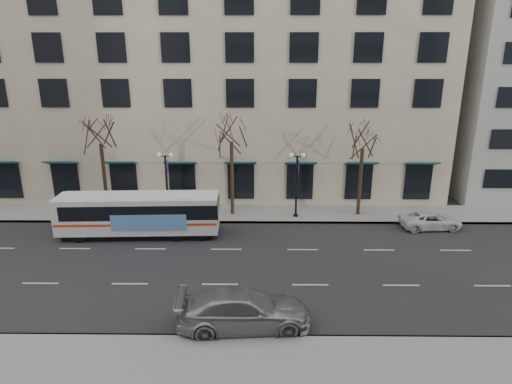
{
  "coord_description": "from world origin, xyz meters",
  "views": [
    {
      "loc": [
        2.23,
        -23.36,
        11.82
      ],
      "look_at": [
        1.95,
        2.11,
        4.0
      ],
      "focal_mm": 30.0,
      "sensor_mm": 36.0,
      "label": 1
    }
  ],
  "objects_px": {
    "silver_car": "(244,310)",
    "white_pickup": "(430,220)",
    "lamp_post_right": "(297,182)",
    "city_bus": "(140,214)",
    "tree_far_right": "(363,136)",
    "tree_far_mid": "(231,129)",
    "lamp_post_left": "(167,182)",
    "tree_far_left": "(99,132)"
  },
  "relations": [
    {
      "from": "tree_far_mid",
      "to": "lamp_post_left",
      "type": "height_order",
      "value": "tree_far_mid"
    },
    {
      "from": "tree_far_right",
      "to": "white_pickup",
      "type": "bearing_deg",
      "value": -28.7
    },
    {
      "from": "white_pickup",
      "to": "tree_far_left",
      "type": "bearing_deg",
      "value": 79.93
    },
    {
      "from": "lamp_post_left",
      "to": "white_pickup",
      "type": "distance_m",
      "value": 19.98
    },
    {
      "from": "tree_far_left",
      "to": "tree_far_right",
      "type": "distance_m",
      "value": 20.0
    },
    {
      "from": "tree_far_right",
      "to": "city_bus",
      "type": "distance_m",
      "value": 17.39
    },
    {
      "from": "tree_far_left",
      "to": "tree_far_right",
      "type": "relative_size",
      "value": 1.03
    },
    {
      "from": "city_bus",
      "to": "white_pickup",
      "type": "height_order",
      "value": "city_bus"
    },
    {
      "from": "tree_far_right",
      "to": "lamp_post_right",
      "type": "height_order",
      "value": "tree_far_right"
    },
    {
      "from": "silver_car",
      "to": "white_pickup",
      "type": "xyz_separation_m",
      "value": [
        13.26,
        12.4,
        -0.27
      ]
    },
    {
      "from": "tree_far_mid",
      "to": "lamp_post_right",
      "type": "height_order",
      "value": "tree_far_mid"
    },
    {
      "from": "tree_far_mid",
      "to": "silver_car",
      "type": "distance_m",
      "value": 16.23
    },
    {
      "from": "lamp_post_right",
      "to": "city_bus",
      "type": "distance_m",
      "value": 11.84
    },
    {
      "from": "lamp_post_left",
      "to": "city_bus",
      "type": "bearing_deg",
      "value": -108.07
    },
    {
      "from": "lamp_post_left",
      "to": "silver_car",
      "type": "xyz_separation_m",
      "value": [
        6.48,
        -14.4,
        -2.05
      ]
    },
    {
      "from": "tree_far_left",
      "to": "tree_far_right",
      "type": "bearing_deg",
      "value": 0.0
    },
    {
      "from": "tree_far_right",
      "to": "white_pickup",
      "type": "height_order",
      "value": "tree_far_right"
    },
    {
      "from": "tree_far_mid",
      "to": "white_pickup",
      "type": "distance_m",
      "value": 16.24
    },
    {
      "from": "lamp_post_left",
      "to": "lamp_post_right",
      "type": "bearing_deg",
      "value": 0.0
    },
    {
      "from": "tree_far_left",
      "to": "silver_car",
      "type": "xyz_separation_m",
      "value": [
        11.49,
        -15.0,
        -5.81
      ]
    },
    {
      "from": "tree_far_mid",
      "to": "lamp_post_left",
      "type": "relative_size",
      "value": 1.64
    },
    {
      "from": "city_bus",
      "to": "white_pickup",
      "type": "bearing_deg",
      "value": 2.03
    },
    {
      "from": "lamp_post_left",
      "to": "white_pickup",
      "type": "relative_size",
      "value": 1.17
    },
    {
      "from": "tree_far_right",
      "to": "white_pickup",
      "type": "relative_size",
      "value": 1.82
    },
    {
      "from": "tree_far_mid",
      "to": "lamp_post_right",
      "type": "distance_m",
      "value": 6.41
    },
    {
      "from": "silver_car",
      "to": "white_pickup",
      "type": "height_order",
      "value": "silver_car"
    },
    {
      "from": "tree_far_right",
      "to": "silver_car",
      "type": "relative_size",
      "value": 1.31
    },
    {
      "from": "tree_far_left",
      "to": "white_pickup",
      "type": "distance_m",
      "value": 25.62
    },
    {
      "from": "lamp_post_right",
      "to": "city_bus",
      "type": "height_order",
      "value": "lamp_post_right"
    },
    {
      "from": "lamp_post_left",
      "to": "city_bus",
      "type": "xyz_separation_m",
      "value": [
        -1.19,
        -3.64,
        -1.3
      ]
    },
    {
      "from": "lamp_post_left",
      "to": "white_pickup",
      "type": "height_order",
      "value": "lamp_post_left"
    },
    {
      "from": "lamp_post_right",
      "to": "silver_car",
      "type": "distance_m",
      "value": 14.97
    },
    {
      "from": "tree_far_mid",
      "to": "white_pickup",
      "type": "xyz_separation_m",
      "value": [
        14.75,
        -2.6,
        -6.29
      ]
    },
    {
      "from": "tree_far_right",
      "to": "city_bus",
      "type": "bearing_deg",
      "value": -165.32
    },
    {
      "from": "tree_far_left",
      "to": "white_pickup",
      "type": "height_order",
      "value": "tree_far_left"
    },
    {
      "from": "tree_far_left",
      "to": "tree_far_mid",
      "type": "bearing_deg",
      "value": 0.0
    },
    {
      "from": "lamp_post_left",
      "to": "lamp_post_right",
      "type": "distance_m",
      "value": 10.0
    },
    {
      "from": "lamp_post_left",
      "to": "lamp_post_right",
      "type": "xyz_separation_m",
      "value": [
        10.0,
        0.0,
        0.0
      ]
    },
    {
      "from": "tree_far_left",
      "to": "lamp_post_right",
      "type": "relative_size",
      "value": 1.6
    },
    {
      "from": "lamp_post_right",
      "to": "city_bus",
      "type": "bearing_deg",
      "value": -161.98
    },
    {
      "from": "tree_far_mid",
      "to": "white_pickup",
      "type": "relative_size",
      "value": 1.93
    },
    {
      "from": "white_pickup",
      "to": "silver_car",
      "type": "bearing_deg",
      "value": 129.0
    }
  ]
}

